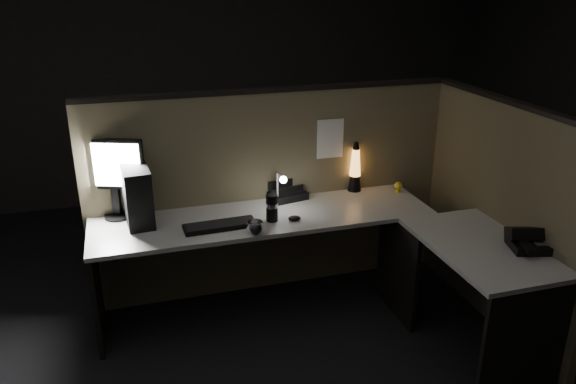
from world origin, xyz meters
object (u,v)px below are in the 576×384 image
object	(u,v)px
monitor	(113,171)
keyboard	(220,226)
desk_phone	(529,240)
lava_lamp	(355,171)
pc_tower	(137,195)

from	to	relation	value
monitor	keyboard	world-z (taller)	monitor
desk_phone	keyboard	bearing A→B (deg)	170.45
keyboard	desk_phone	size ratio (longest dim) A/B	1.68
lava_lamp	desk_phone	xyz separation A→B (m)	(0.62, -1.19, -0.10)
lava_lamp	keyboard	bearing A→B (deg)	-161.48
pc_tower	keyboard	distance (m)	0.58
keyboard	lava_lamp	world-z (taller)	lava_lamp
pc_tower	desk_phone	size ratio (longest dim) A/B	1.37
monitor	lava_lamp	distance (m)	1.73
lava_lamp	pc_tower	bearing A→B (deg)	-175.50
monitor	keyboard	bearing A→B (deg)	-9.99
pc_tower	lava_lamp	xyz separation A→B (m)	(1.58, 0.12, -0.03)
keyboard	desk_phone	distance (m)	1.89
pc_tower	lava_lamp	world-z (taller)	pc_tower
keyboard	lava_lamp	xyz separation A→B (m)	(1.09, 0.37, 0.15)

